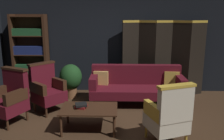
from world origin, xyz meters
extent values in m
plane|color=#3D2819|center=(0.00, 0.00, 0.00)|extent=(10.00, 10.00, 0.00)
cube|color=black|center=(0.00, 2.45, 1.40)|extent=(7.20, 0.10, 2.80)
cube|color=black|center=(0.44, 2.24, 0.95)|extent=(0.43, 0.21, 1.90)
cube|color=gold|center=(0.44, 2.24, 1.87)|extent=(0.44, 0.22, 0.06)
cube|color=black|center=(0.85, 2.22, 0.95)|extent=(0.42, 0.25, 1.90)
cube|color=gold|center=(0.85, 2.22, 1.87)|extent=(0.42, 0.25, 0.06)
cube|color=black|center=(1.27, 2.18, 0.95)|extent=(0.45, 0.17, 1.90)
cube|color=gold|center=(1.27, 2.18, 1.87)|extent=(0.45, 0.17, 0.06)
cube|color=black|center=(1.69, 2.14, 0.95)|extent=(0.42, 0.25, 1.90)
cube|color=gold|center=(1.69, 2.14, 1.87)|extent=(0.42, 0.26, 0.06)
cube|color=black|center=(2.11, 2.11, 0.95)|extent=(0.44, 0.20, 1.90)
cube|color=gold|center=(2.11, 2.11, 1.87)|extent=(0.44, 0.20, 0.06)
cube|color=#382114|center=(-2.57, 2.18, 1.02)|extent=(0.06, 0.32, 2.05)
cube|color=#382114|center=(-1.73, 2.18, 1.02)|extent=(0.06, 0.32, 2.05)
cube|color=#382114|center=(-2.15, 2.33, 1.02)|extent=(0.90, 0.02, 2.05)
cube|color=#382114|center=(-2.15, 2.18, 0.06)|extent=(0.86, 0.30, 0.02)
cube|color=#382114|center=(-2.15, 2.18, 0.54)|extent=(0.86, 0.30, 0.02)
cube|color=#1E4C28|center=(-2.15, 2.16, 0.66)|extent=(0.78, 0.22, 0.22)
cube|color=#382114|center=(-2.15, 2.18, 1.02)|extent=(0.86, 0.30, 0.02)
cube|color=navy|center=(-2.15, 2.16, 1.14)|extent=(0.78, 0.22, 0.21)
cube|color=#382114|center=(-2.15, 2.18, 1.51)|extent=(0.86, 0.30, 0.02)
cube|color=#1E4C28|center=(-2.15, 2.16, 1.61)|extent=(0.78, 0.22, 0.18)
cube|color=#382114|center=(-2.15, 2.18, 1.99)|extent=(0.86, 0.30, 0.02)
cylinder|color=#382114|center=(-0.40, 1.05, 0.11)|extent=(0.07, 0.07, 0.22)
cylinder|color=#382114|center=(1.50, 1.05, 0.11)|extent=(0.07, 0.07, 0.22)
cylinder|color=#382114|center=(-0.40, 1.65, 0.11)|extent=(0.07, 0.07, 0.22)
cylinder|color=#382114|center=(1.50, 1.65, 0.11)|extent=(0.07, 0.07, 0.22)
cube|color=#4C0F19|center=(0.55, 1.35, 0.32)|extent=(2.10, 0.76, 0.20)
cube|color=#4C0F19|center=(0.55, 1.66, 0.65)|extent=(2.10, 0.18, 0.46)
cube|color=#4C0F19|center=(-0.43, 1.35, 0.55)|extent=(0.16, 0.68, 0.26)
cube|color=#4C0F19|center=(1.53, 1.35, 0.55)|extent=(0.16, 0.68, 0.26)
cube|color=tan|center=(-0.28, 1.55, 0.57)|extent=(0.35, 0.16, 0.34)
cube|color=#B79338|center=(1.38, 1.55, 0.57)|extent=(0.36, 0.20, 0.35)
cylinder|color=#382114|center=(-0.84, -0.17, 0.20)|extent=(0.04, 0.04, 0.39)
cylinder|color=#382114|center=(0.06, -0.17, 0.20)|extent=(0.04, 0.04, 0.39)
cylinder|color=#382114|center=(-0.84, 0.37, 0.20)|extent=(0.04, 0.04, 0.39)
cylinder|color=#382114|center=(0.06, 0.37, 0.20)|extent=(0.04, 0.04, 0.39)
cube|color=#382114|center=(-0.39, 0.10, 0.41)|extent=(1.00, 0.64, 0.03)
cylinder|color=gold|center=(1.03, 0.02, 0.11)|extent=(0.04, 0.04, 0.22)
cylinder|color=gold|center=(0.60, -0.14, 0.11)|extent=(0.04, 0.04, 0.22)
cylinder|color=gold|center=(1.20, -0.41, 0.11)|extent=(0.04, 0.04, 0.22)
cube|color=beige|center=(0.90, -0.28, 0.34)|extent=(0.72, 0.72, 0.24)
cube|color=beige|center=(0.98, -0.49, 0.73)|extent=(0.57, 0.31, 0.54)
cube|color=gold|center=(0.98, -0.49, 1.02)|extent=(0.61, 0.33, 0.04)
cube|color=gold|center=(1.12, -0.20, 0.57)|extent=(0.26, 0.50, 0.22)
cube|color=gold|center=(0.67, -0.36, 0.57)|extent=(0.26, 0.50, 0.22)
cylinder|color=#382114|center=(-1.85, 0.03, 0.11)|extent=(0.04, 0.04, 0.22)
cylinder|color=#382114|center=(-2.08, 0.64, 0.11)|extent=(0.04, 0.04, 0.22)
cylinder|color=#382114|center=(-1.66, 0.45, 0.11)|extent=(0.04, 0.04, 0.22)
cube|color=#4C0F19|center=(-1.97, 0.34, 0.34)|extent=(0.74, 0.74, 0.24)
cube|color=#4C0F19|center=(-1.87, 0.55, 0.73)|extent=(0.56, 0.34, 0.54)
cube|color=#382114|center=(-1.87, 0.55, 1.02)|extent=(0.60, 0.37, 0.04)
cube|color=#382114|center=(-1.75, 0.24, 0.57)|extent=(0.29, 0.49, 0.22)
cylinder|color=#382114|center=(-1.32, 0.59, 0.11)|extent=(0.04, 0.04, 0.22)
cylinder|color=#382114|center=(-1.02, 0.94, 0.11)|extent=(0.04, 0.04, 0.22)
cylinder|color=#382114|center=(-1.67, 0.90, 0.11)|extent=(0.04, 0.04, 0.22)
cylinder|color=#382114|center=(-1.36, 1.24, 0.11)|extent=(0.04, 0.04, 0.22)
cube|color=#4C0F19|center=(-1.34, 0.92, 0.34)|extent=(0.79, 0.79, 0.24)
cube|color=#4C0F19|center=(-1.52, 1.07, 0.73)|extent=(0.46, 0.50, 0.54)
cube|color=#382114|center=(-1.52, 1.07, 1.02)|extent=(0.49, 0.54, 0.04)
cube|color=#382114|center=(-1.50, 0.74, 0.57)|extent=(0.43, 0.40, 0.22)
cube|color=#382114|center=(-1.18, 1.10, 0.57)|extent=(0.43, 0.40, 0.22)
cylinder|color=brown|center=(-1.05, 1.81, 0.14)|extent=(0.28, 0.28, 0.28)
ellipsoid|color=#193D19|center=(-1.05, 1.81, 0.53)|extent=(0.55, 0.55, 0.64)
cube|color=maroon|center=(-0.53, 0.11, 0.44)|extent=(0.22, 0.22, 0.04)
cube|color=black|center=(-0.53, 0.11, 0.48)|extent=(0.24, 0.23, 0.04)
camera|label=1|loc=(0.12, -3.79, 2.03)|focal=37.70mm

